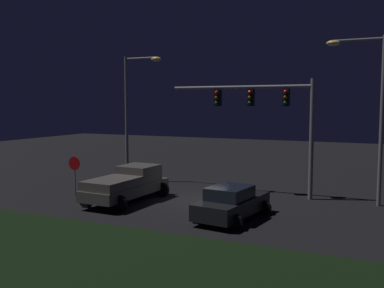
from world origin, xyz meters
TOP-DOWN VIEW (x-y plane):
  - ground_plane at (0.00, 0.00)m, footprint 80.00×80.00m
  - grass_median at (0.00, -9.61)m, footprint 21.51×6.68m
  - pickup_truck at (-3.35, -1.84)m, footprint 3.02×5.48m
  - car_sedan at (2.86, -2.94)m, footprint 2.84×4.59m
  - traffic_signal_gantry at (2.88, 2.72)m, footprint 8.32×0.56m
  - street_lamp_left at (-6.22, 3.28)m, footprint 2.72×0.44m
  - street_lamp_right at (8.17, 2.64)m, footprint 2.88×0.44m
  - stop_sign at (-6.78, -1.97)m, footprint 0.76×0.08m

SIDE VIEW (x-z plane):
  - ground_plane at x=0.00m, z-range 0.00..0.00m
  - grass_median at x=0.00m, z-range 0.00..0.10m
  - car_sedan at x=2.86m, z-range -0.02..1.49m
  - pickup_truck at x=-3.35m, z-range 0.10..1.90m
  - stop_sign at x=-6.78m, z-range 0.45..2.68m
  - traffic_signal_gantry at x=2.88m, z-range 1.65..8.15m
  - street_lamp_left at x=-6.22m, z-range 1.07..9.29m
  - street_lamp_right at x=8.17m, z-range 1.10..9.61m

